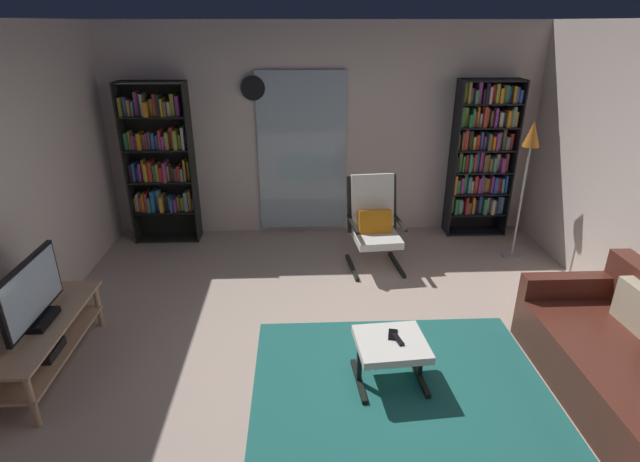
{
  "coord_description": "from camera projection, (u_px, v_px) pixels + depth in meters",
  "views": [
    {
      "loc": [
        -0.32,
        -3.18,
        2.57
      ],
      "look_at": [
        -0.14,
        0.8,
        0.86
      ],
      "focal_mm": 27.41,
      "sensor_mm": 36.0,
      "label": 1
    }
  ],
  "objects": [
    {
      "name": "wall_back",
      "position": [
        324.0,
        132.0,
        6.1
      ],
      "size": [
        5.6,
        0.06,
        2.6
      ],
      "primitive_type": "cube",
      "color": "silver",
      "rests_on": "ground"
    },
    {
      "name": "leather_sofa",
      "position": [
        639.0,
        368.0,
        3.48
      ],
      "size": [
        0.91,
        1.81,
        0.81
      ],
      "color": "#58271D",
      "rests_on": "ground"
    },
    {
      "name": "area_rug",
      "position": [
        401.0,
        390.0,
        3.7
      ],
      "size": [
        2.25,
        1.86,
        0.01
      ],
      "primitive_type": "cube",
      "color": "#226963",
      "rests_on": "ground"
    },
    {
      "name": "tv_stand",
      "position": [
        43.0,
        340.0,
        3.79
      ],
      "size": [
        0.47,
        1.31,
        0.45
      ],
      "color": "tan",
      "rests_on": "ground"
    },
    {
      "name": "ground_plane",
      "position": [
        342.0,
        367.0,
        3.95
      ],
      "size": [
        7.02,
        7.02,
        0.0
      ],
      "primitive_type": "plane",
      "color": "#BFA796"
    },
    {
      "name": "cell_phone",
      "position": [
        393.0,
        335.0,
        3.72
      ],
      "size": [
        0.1,
        0.15,
        0.01
      ],
      "primitive_type": "cube",
      "rotation": [
        0.0,
        0.0,
        -0.22
      ],
      "color": "black",
      "rests_on": "ottoman"
    },
    {
      "name": "lounge_armchair",
      "position": [
        374.0,
        220.0,
        5.44
      ],
      "size": [
        0.62,
        0.7,
        1.02
      ],
      "color": "black",
      "rests_on": "ground"
    },
    {
      "name": "ottoman",
      "position": [
        391.0,
        348.0,
        3.68
      ],
      "size": [
        0.56,
        0.52,
        0.37
      ],
      "color": "white",
      "rests_on": "ground"
    },
    {
      "name": "floor_lamp_by_shelf",
      "position": [
        530.0,
        151.0,
        5.31
      ],
      "size": [
        0.22,
        0.22,
        1.6
      ],
      "color": "#A5A5AD",
      "rests_on": "ground"
    },
    {
      "name": "bookshelf_near_tv",
      "position": [
        160.0,
        160.0,
        5.91
      ],
      "size": [
        0.79,
        0.3,
        1.95
      ],
      "color": "black",
      "rests_on": "ground"
    },
    {
      "name": "wall_clock",
      "position": [
        253.0,
        88.0,
        5.78
      ],
      "size": [
        0.29,
        0.03,
        0.29
      ],
      "color": "silver"
    },
    {
      "name": "television",
      "position": [
        32.0,
        296.0,
        3.65
      ],
      "size": [
        0.2,
        0.81,
        0.52
      ],
      "color": "black",
      "rests_on": "tv_stand"
    },
    {
      "name": "bookshelf_near_sofa",
      "position": [
        482.0,
        153.0,
        6.09
      ],
      "size": [
        0.76,
        0.3,
        1.96
      ],
      "color": "black",
      "rests_on": "ground"
    },
    {
      "name": "glass_door_panel",
      "position": [
        302.0,
        153.0,
        6.13
      ],
      "size": [
        1.1,
        0.01,
        2.0
      ],
      "primitive_type": "cube",
      "color": "silver"
    },
    {
      "name": "tv_remote",
      "position": [
        398.0,
        339.0,
        3.65
      ],
      "size": [
        0.07,
        0.15,
        0.02
      ],
      "primitive_type": "cube",
      "rotation": [
        0.0,
        0.0,
        0.25
      ],
      "color": "black",
      "rests_on": "ottoman"
    }
  ]
}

